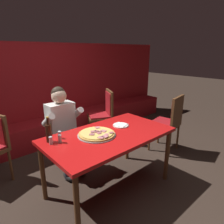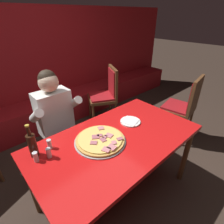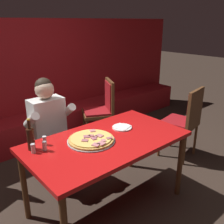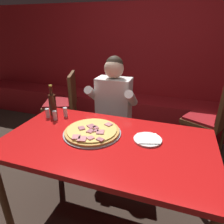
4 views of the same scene
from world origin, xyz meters
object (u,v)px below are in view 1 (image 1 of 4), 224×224
Objects in this scene: beer_bottle at (49,132)px; shaker_red_pepper_flakes at (60,139)px; shaker_parmesan at (60,135)px; pizza at (97,134)px; shaker_oregano at (51,141)px; main_dining_table at (109,140)px; dining_chair_far_left at (104,112)px; diner_seated_blue_shirt at (64,127)px; plate_white_paper at (121,125)px; dining_chair_near_right at (170,120)px.

shaker_red_pepper_flakes is at bearing -50.70° from beer_bottle.
beer_bottle is 0.15m from shaker_parmesan.
pizza is 0.53m from shaker_oregano.
main_dining_table is 0.70m from shaker_oregano.
dining_chair_far_left is at bearing 32.56° from shaker_oregano.
shaker_oregano is at bearing -153.04° from shaker_parmesan.
main_dining_table is at bearing -74.04° from diner_seated_blue_shirt.
plate_white_paper is at bearing 5.07° from pizza.
dining_chair_near_right is (1.97, -0.20, -0.22)m from shaker_parmesan.
dining_chair_near_right is (2.12, -0.13, -0.22)m from shaker_oregano.
pizza is 0.36× the size of diner_seated_blue_shirt.
shaker_red_pepper_flakes is at bearing 177.02° from dining_chair_near_right.
shaker_oregano reaches higher than plate_white_paper.
pizza is 0.69m from diner_seated_blue_shirt.
beer_bottle is at bearing 156.40° from pizza.
main_dining_table is 18.17× the size of shaker_red_pepper_flakes.
plate_white_paper is 0.82m from shaker_parmesan.
plate_white_paper is 0.82m from diner_seated_blue_shirt.
dining_chair_near_right reaches higher than dining_chair_far_left.
shaker_oregano is at bearing 165.56° from shaker_red_pepper_flakes.
pizza is 0.44m from shaker_red_pepper_flakes.
shaker_red_pepper_flakes is 0.67m from diner_seated_blue_shirt.
beer_bottle is 3.40× the size of shaker_red_pepper_flakes.
main_dining_table is 0.32m from plate_white_paper.
dining_chair_far_left is (1.55, 0.99, -0.22)m from shaker_oregano.
shaker_parmesan is at bearing -123.15° from diner_seated_blue_shirt.
beer_bottle is 0.65m from diner_seated_blue_shirt.
dining_chair_near_right is at bearing -21.52° from diner_seated_blue_shirt.
main_dining_table is 1.47m from dining_chair_near_right.
shaker_red_pepper_flakes is 1.79m from dining_chair_far_left.
shaker_red_pepper_flakes is (-0.56, 0.18, 0.12)m from main_dining_table.
shaker_parmesan and shaker_red_pepper_flakes have the same top height.
beer_bottle is 0.23× the size of diner_seated_blue_shirt.
beer_bottle is 0.14m from shaker_red_pepper_flakes.
dining_chair_far_left is (0.89, 1.20, -0.10)m from main_dining_table.
dining_chair_near_right is at bearing -2.98° from shaker_red_pepper_flakes.
beer_bottle reaches higher than shaker_parmesan.
main_dining_table is at bearing -126.73° from dining_chair_far_left.
shaker_oregano is (-0.51, 0.15, 0.02)m from pizza.
shaker_parmesan is (-0.37, 0.22, 0.02)m from pizza.
shaker_oregano is 1.00× the size of shaker_parmesan.
pizza is at bearing -179.40° from dining_chair_near_right.
plate_white_paper is 0.86m from shaker_red_pepper_flakes.
main_dining_table is at bearing -160.85° from plate_white_paper.
beer_bottle is at bearing 129.30° from shaker_red_pepper_flakes.
shaker_red_pepper_flakes is 2.04m from dining_chair_near_right.
pizza is 1.62m from dining_chair_near_right.
dining_chair_far_left is at bearing 34.85° from shaker_red_pepper_flakes.
shaker_red_pepper_flakes reaches higher than plate_white_paper.
shaker_parmesan is 2.00m from dining_chair_near_right.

